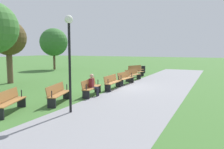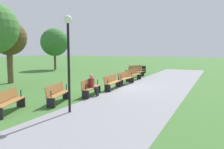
# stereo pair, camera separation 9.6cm
# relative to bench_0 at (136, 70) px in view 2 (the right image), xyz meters

# --- Properties ---
(ground_plane) EXTENTS (120.00, 120.00, 0.00)m
(ground_plane) POSITION_rel_bench_0_xyz_m (7.73, 1.57, -0.48)
(ground_plane) COLOR #3D6B2D
(path_paving) EXTENTS (30.05, 4.49, 0.01)m
(path_paving) POSITION_rel_bench_0_xyz_m (7.73, 3.77, -0.48)
(path_paving) COLOR gray
(path_paving) RESTS_ON ground
(bench_0) EXTENTS (1.98, 1.17, 0.89)m
(bench_0) POSITION_rel_bench_0_xyz_m (0.00, 0.00, 0.00)
(bench_0) COLOR #996633
(bench_0) RESTS_ON ground
(bench_1) EXTENTS (2.00, 0.98, 0.89)m
(bench_1) POSITION_rel_bench_0_xyz_m (2.14, 0.73, 0.00)
(bench_1) COLOR #996633
(bench_1) RESTS_ON ground
(bench_2) EXTENTS (2.00, 0.79, 0.89)m
(bench_2) POSITION_rel_bench_0_xyz_m (4.35, 1.22, 0.00)
(bench_2) COLOR #996633
(bench_2) RESTS_ON ground
(bench_3) EXTENTS (1.97, 0.58, 0.89)m
(bench_3) POSITION_rel_bench_0_xyz_m (6.60, 1.47, 0.00)
(bench_3) COLOR #996633
(bench_3) RESTS_ON ground
(bench_4) EXTENTS (1.97, 0.58, 0.89)m
(bench_4) POSITION_rel_bench_0_xyz_m (8.86, 1.47, 0.00)
(bench_4) COLOR #996633
(bench_4) RESTS_ON ground
(bench_5) EXTENTS (2.00, 0.79, 0.89)m
(bench_5) POSITION_rel_bench_0_xyz_m (11.11, 1.22, 0.00)
(bench_5) COLOR #996633
(bench_5) RESTS_ON ground
(bench_6) EXTENTS (2.00, 0.98, 0.89)m
(bench_6) POSITION_rel_bench_0_xyz_m (13.32, 0.73, 0.00)
(bench_6) COLOR #996633
(bench_6) RESTS_ON ground
(bench_7) EXTENTS (1.98, 1.17, 0.89)m
(bench_7) POSITION_rel_bench_0_xyz_m (15.46, -0.00, 0.00)
(bench_7) COLOR #996633
(bench_7) RESTS_ON ground
(person_seated) EXTENTS (0.39, 0.56, 1.20)m
(person_seated) POSITION_rel_bench_0_xyz_m (11.15, 1.37, 0.16)
(person_seated) COLOR maroon
(person_seated) RESTS_ON ground
(tree_1) EXTENTS (2.57, 2.57, 4.64)m
(tree_1) POSITION_rel_bench_0_xyz_m (9.74, -6.52, 2.83)
(tree_1) COLOR brown
(tree_1) RESTS_ON ground
(tree_2) EXTENTS (3.41, 3.41, 5.10)m
(tree_2) POSITION_rel_bench_0_xyz_m (-0.83, -10.99, 2.90)
(tree_2) COLOR brown
(tree_2) RESTS_ON ground
(lamp_post) EXTENTS (0.32, 0.32, 3.84)m
(lamp_post) POSITION_rel_bench_0_xyz_m (14.37, 2.17, 2.21)
(lamp_post) COLOR black
(lamp_post) RESTS_ON ground
(trash_bin) EXTENTS (0.42, 0.42, 0.76)m
(trash_bin) POSITION_rel_bench_0_xyz_m (-1.53, 0.31, -0.10)
(trash_bin) COLOR black
(trash_bin) RESTS_ON ground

